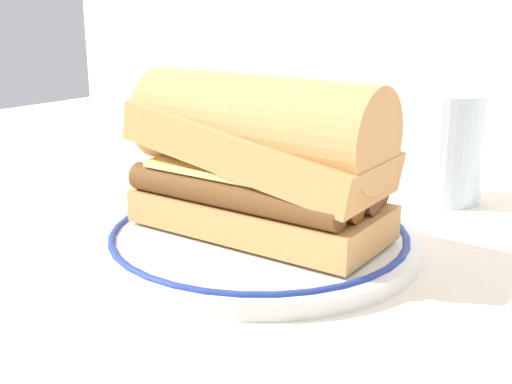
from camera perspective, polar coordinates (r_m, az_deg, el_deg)
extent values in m
plane|color=#EDDEC7|center=(0.54, 0.60, -4.54)|extent=(1.50, 1.50, 0.00)
cylinder|color=white|center=(0.53, 0.00, -4.02)|extent=(0.26, 0.26, 0.01)
torus|color=navy|center=(0.53, 0.00, -3.41)|extent=(0.24, 0.24, 0.01)
cube|color=tan|center=(0.53, 0.00, -1.78)|extent=(0.21, 0.11, 0.03)
cylinder|color=brown|center=(0.49, -2.30, -0.18)|extent=(0.19, 0.04, 0.02)
cylinder|color=brown|center=(0.51, -0.74, 0.45)|extent=(0.19, 0.04, 0.02)
cylinder|color=brown|center=(0.53, 0.71, 1.03)|extent=(0.19, 0.04, 0.02)
cylinder|color=brown|center=(0.55, 2.07, 1.58)|extent=(0.19, 0.04, 0.02)
cube|color=#EAD67A|center=(0.51, 0.00, 2.19)|extent=(0.17, 0.10, 0.01)
cube|color=tan|center=(0.51, 0.00, 4.09)|extent=(0.21, 0.11, 0.06)
cylinder|color=tan|center=(0.51, 0.00, 5.75)|extent=(0.21, 0.09, 0.08)
cylinder|color=silver|center=(0.66, 16.12, 3.67)|extent=(0.07, 0.07, 0.10)
cylinder|color=gold|center=(0.67, 15.93, 1.39)|extent=(0.06, 0.06, 0.05)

